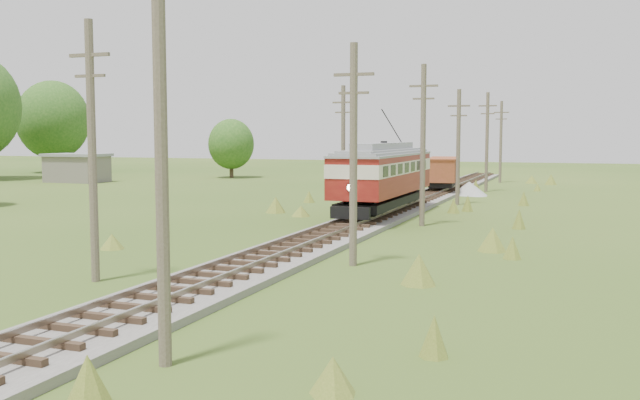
% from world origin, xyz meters
% --- Properties ---
extents(railbed_main, '(3.60, 96.00, 0.57)m').
position_xyz_m(railbed_main, '(0.00, 34.00, 0.19)').
color(railbed_main, '#605B54').
rests_on(railbed_main, ground).
extents(streetcar, '(3.12, 13.43, 6.12)m').
position_xyz_m(streetcar, '(-0.00, 34.50, 2.80)').
color(streetcar, black).
rests_on(streetcar, ground).
extents(gondola, '(3.34, 7.93, 2.56)m').
position_xyz_m(gondola, '(-0.00, 54.30, 1.94)').
color(gondola, black).
rests_on(gondola, ground).
extents(gravel_pile, '(3.19, 3.38, 1.16)m').
position_xyz_m(gravel_pile, '(2.64, 52.67, 0.54)').
color(gravel_pile, gray).
rests_on(gravel_pile, ground).
extents(utility_pole_r_1, '(0.30, 0.30, 8.80)m').
position_xyz_m(utility_pole_r_1, '(3.10, 5.00, 4.40)').
color(utility_pole_r_1, brown).
rests_on(utility_pole_r_1, ground).
extents(utility_pole_r_2, '(1.60, 0.30, 8.60)m').
position_xyz_m(utility_pole_r_2, '(3.30, 18.00, 4.42)').
color(utility_pole_r_2, brown).
rests_on(utility_pole_r_2, ground).
extents(utility_pole_r_3, '(1.60, 0.30, 9.00)m').
position_xyz_m(utility_pole_r_3, '(3.20, 31.00, 4.63)').
color(utility_pole_r_3, brown).
rests_on(utility_pole_r_3, ground).
extents(utility_pole_r_4, '(1.60, 0.30, 8.40)m').
position_xyz_m(utility_pole_r_4, '(3.00, 44.00, 4.32)').
color(utility_pole_r_4, brown).
rests_on(utility_pole_r_4, ground).
extents(utility_pole_r_5, '(1.60, 0.30, 8.90)m').
position_xyz_m(utility_pole_r_5, '(3.40, 57.00, 4.58)').
color(utility_pole_r_5, brown).
rests_on(utility_pole_r_5, ground).
extents(utility_pole_r_6, '(1.60, 0.30, 8.70)m').
position_xyz_m(utility_pole_r_6, '(3.20, 70.00, 4.47)').
color(utility_pole_r_6, brown).
rests_on(utility_pole_r_6, ground).
extents(utility_pole_l_a, '(1.60, 0.30, 9.00)m').
position_xyz_m(utility_pole_l_a, '(-4.20, 12.00, 4.63)').
color(utility_pole_l_a, brown).
rests_on(utility_pole_l_a, ground).
extents(utility_pole_l_b, '(1.60, 0.30, 8.60)m').
position_xyz_m(utility_pole_l_b, '(-4.50, 40.00, 4.42)').
color(utility_pole_l_b, brown).
rests_on(utility_pole_l_b, ground).
extents(tree_left_5, '(9.66, 9.66, 12.44)m').
position_xyz_m(tree_left_5, '(-56.00, 70.00, 7.12)').
color(tree_left_5, '#38281C').
rests_on(tree_left_5, ground).
extents(tree_mid_a, '(5.46, 5.46, 7.03)m').
position_xyz_m(tree_mid_a, '(-28.00, 68.00, 4.02)').
color(tree_mid_a, '#38281C').
rests_on(tree_mid_a, ground).
extents(shed, '(6.40, 4.40, 3.10)m').
position_xyz_m(shed, '(-40.00, 55.00, 1.57)').
color(shed, slate).
rests_on(shed, ground).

